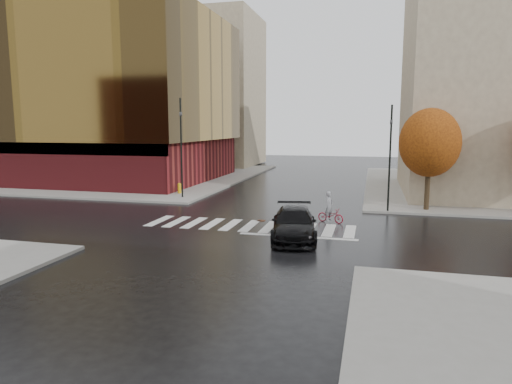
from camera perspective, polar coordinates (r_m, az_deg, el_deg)
ground at (r=25.03m, az=-1.11°, el=-4.50°), size 120.00×120.00×0.00m
sidewalk_nw at (r=52.63m, az=-17.26°, el=2.00°), size 30.00×30.00×0.15m
crosswalk at (r=25.50m, az=-0.80°, el=-4.24°), size 12.00×3.00×0.01m
office_glass at (r=50.43m, az=-20.47°, el=10.93°), size 27.00×19.00×16.00m
building_nw_far at (r=64.73m, az=-6.16°, el=12.39°), size 14.00×12.00×20.00m
tree_ne_a at (r=31.13m, az=20.89°, el=5.77°), size 3.80×3.80×6.50m
sedan at (r=22.54m, az=4.75°, el=-3.98°), size 2.99×5.55×1.53m
cyclist at (r=26.58m, az=9.25°, el=-2.49°), size 1.69×1.12×1.81m
traffic_light_nw at (r=34.73m, az=-9.34°, el=6.29°), size 0.23×0.21×7.40m
traffic_light_ne at (r=29.88m, az=16.42°, el=4.80°), size 0.19×0.21×6.67m
fire_hydrant at (r=37.03m, az=-9.56°, el=0.55°), size 0.30×0.30×0.84m
manhole at (r=26.85m, az=0.64°, el=-3.60°), size 0.58×0.58×0.01m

